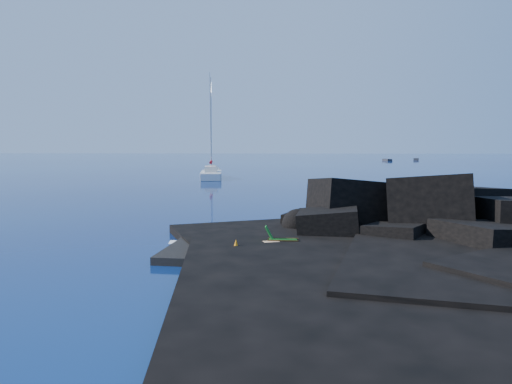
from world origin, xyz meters
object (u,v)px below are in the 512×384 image
sailboat (211,178)px  marker_cone (236,246)px  deck_chair (283,235)px  distant_boat_a (387,161)px  distant_boat_b (416,160)px  sunbather (271,243)px

sailboat → marker_cone: bearing=-87.6°
deck_chair → marker_cone: size_ratio=2.65×
marker_cone → distant_boat_a: (32.00, 115.92, -0.63)m
distant_boat_a → deck_chair: bearing=-114.1°
sailboat → distant_boat_b: 87.26m
sailboat → deck_chair: bearing=-84.9°
sunbather → distant_boat_b: (39.80, 120.43, -0.54)m
sailboat → distant_boat_a: (39.54, 66.80, 0.00)m
marker_cone → sunbather: bearing=32.1°
distant_boat_a → distant_boat_b: distant_boat_b is taller
deck_chair → marker_cone: (-2.10, -1.31, -0.23)m
deck_chair → sunbather: bearing=-146.7°
sailboat → distant_boat_b: sailboat is taller
deck_chair → distant_boat_a: 118.45m
sailboat → distant_boat_a: sailboat is taller
sunbather → distant_boat_b: sunbather is taller
deck_chair → marker_cone: 2.49m
sunbather → distant_boat_a: 118.91m
distant_boat_a → sunbather: bearing=-114.3°
distant_boat_b → deck_chair: bearing=-91.7°
deck_chair → distant_boat_a: size_ratio=0.36×
deck_chair → sunbather: deck_chair is taller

